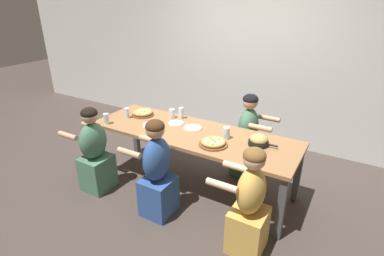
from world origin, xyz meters
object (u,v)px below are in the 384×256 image
diner_near_center (157,173)px  pizza_board_second (143,113)px  pizza_board_main (213,143)px  diner_near_right (249,206)px  empty_plate_c (176,123)px  empty_plate_a (193,128)px  empty_plate_b (152,125)px  drinking_glass_d (106,119)px  drinking_glass_a (181,114)px  skillet_bowl (259,141)px  drinking_glass_e (172,114)px  drinking_glass_c (127,114)px  diner_far_midright (248,139)px  diner_near_left (95,153)px  drinking_glass_b (226,134)px

diner_near_center → pizza_board_second: bearing=45.9°
pizza_board_main → diner_near_right: size_ratio=0.29×
empty_plate_c → pizza_board_second: bearing=178.2°
empty_plate_a → pizza_board_second: bearing=177.5°
empty_plate_b → drinking_glass_d: size_ratio=1.66×
drinking_glass_a → skillet_bowl: bearing=-11.3°
skillet_bowl → drinking_glass_e: (-1.23, 0.17, 0.01)m
drinking_glass_c → diner_near_center: size_ratio=0.12×
pizza_board_second → empty_plate_c: (0.54, -0.02, -0.03)m
empty_plate_a → drinking_glass_e: (-0.40, 0.15, 0.05)m
diner_near_right → empty_plate_b: bearing=69.7°
drinking_glass_e → diner_far_midright: size_ratio=0.11×
drinking_glass_c → diner_near_right: bearing=-16.8°
diner_near_left → drinking_glass_c: bearing=-2.5°
drinking_glass_e → diner_far_midright: (0.91, 0.39, -0.30)m
drinking_glass_e → diner_near_right: size_ratio=0.11×
drinking_glass_a → drinking_glass_c: bearing=-150.8°
diner_far_midright → diner_near_left: 1.92m
pizza_board_main → diner_near_right: (0.60, -0.45, -0.28)m
drinking_glass_c → diner_near_right: 2.03m
drinking_glass_c → diner_near_left: bearing=-92.5°
pizza_board_main → drinking_glass_c: drinking_glass_c is taller
diner_near_left → drinking_glass_a: bearing=-34.8°
pizza_board_main → drinking_glass_b: (0.05, 0.21, 0.03)m
diner_near_center → diner_near_left: bearing=90.0°
pizza_board_main → drinking_glass_d: 1.41m
diner_near_right → diner_near_center: diner_near_center is taller
drinking_glass_b → diner_near_center: 0.87m
empty_plate_a → drinking_glass_b: bearing=-6.9°
empty_plate_a → diner_near_center: diner_near_center is taller
drinking_glass_b → empty_plate_a: bearing=173.1°
pizza_board_second → empty_plate_a: size_ratio=1.34×
pizza_board_second → empty_plate_a: pizza_board_second is taller
diner_near_right → skillet_bowl: bearing=14.6°
diner_far_midright → diner_near_center: 1.36m
pizza_board_main → empty_plate_b: size_ratio=1.38×
pizza_board_main → drinking_glass_d: size_ratio=2.29×
empty_plate_c → diner_near_center: 0.82m
drinking_glass_c → pizza_board_second: bearing=57.7°
pizza_board_second → empty_plate_c: pizza_board_second is taller
pizza_board_second → empty_plate_a: (0.79, -0.03, -0.03)m
pizza_board_main → empty_plate_b: bearing=173.9°
drinking_glass_c → drinking_glass_e: (0.51, 0.29, 0.00)m
drinking_glass_d → diner_near_left: bearing=-79.3°
diner_far_midright → drinking_glass_d: bearing=-57.3°
empty_plate_c → diner_near_left: size_ratio=0.18×
empty_plate_a → drinking_glass_c: 0.92m
pizza_board_second → drinking_glass_a: drinking_glass_a is taller
diner_far_midright → drinking_glass_e: bearing=-67.1°
skillet_bowl → diner_near_right: bearing=-75.4°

